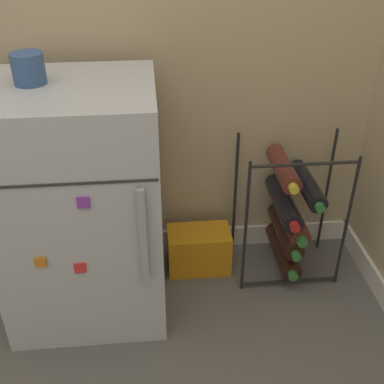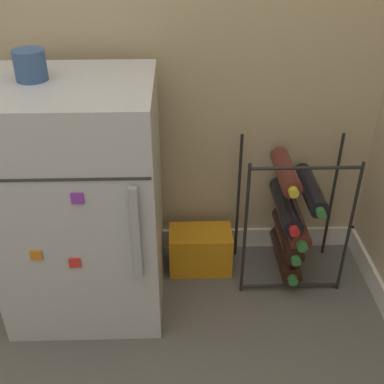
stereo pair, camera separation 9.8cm
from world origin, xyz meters
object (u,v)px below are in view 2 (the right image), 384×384
Objects in this scene: mini_fridge at (82,202)px; fridge_top_cup at (30,65)px; soda_box at (200,250)px; wine_rack at (291,217)px.

fridge_top_cup is at bearing 164.71° from mini_fridge.
soda_box is 2.64× the size of fridge_top_cup.
mini_fridge is 3.38× the size of soda_box.
fridge_top_cup is (-0.52, -0.12, 0.81)m from soda_box.
mini_fridge is at bearing -171.79° from wine_rack.
mini_fridge is 0.48m from fridge_top_cup.
fridge_top_cup is (-0.10, 0.03, 0.47)m from mini_fridge.
soda_box is at bearing 19.27° from mini_fridge.
mini_fridge is 0.78m from wine_rack.
wine_rack is at bearing -5.97° from soda_box.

